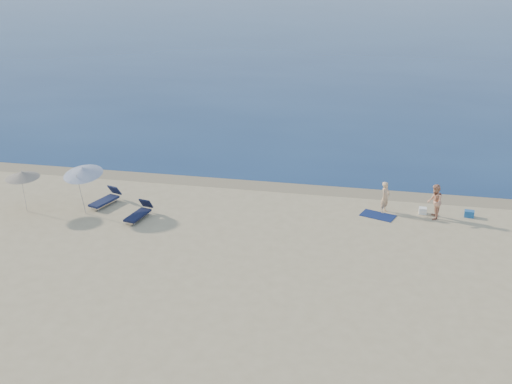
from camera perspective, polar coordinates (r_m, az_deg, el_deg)
sea at (r=113.16m, az=10.03°, el=15.43°), size 240.00×160.00×0.01m
wet_sand_strip at (r=34.42m, az=5.31°, el=0.25°), size 240.00×1.60×0.00m
person_left at (r=31.84m, az=11.41°, el=-0.46°), size 0.60×0.68×1.58m
person_right at (r=31.69m, az=15.60°, el=-0.84°), size 0.65×0.83×1.72m
beach_towel at (r=31.67m, az=10.78°, el=-2.07°), size 1.82×1.38×0.03m
white_bag at (r=32.32m, az=14.60°, el=-1.62°), size 0.37×0.32×0.31m
blue_cooler at (r=32.61m, az=18.42°, el=-1.85°), size 0.49×0.37×0.32m
umbrella_near at (r=31.84m, az=-15.16°, el=1.80°), size 2.25×2.27×2.51m
umbrella_far at (r=32.92m, az=-20.07°, el=1.44°), size 2.07×2.07×2.16m
lounger_left at (r=33.13m, az=-13.20°, el=-0.62°), size 1.15×1.96×0.82m
lounger_right at (r=31.21m, az=-10.35°, el=-1.86°), size 0.93×1.87×0.79m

